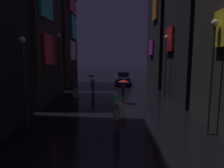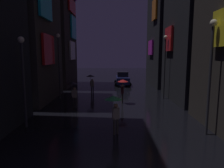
{
  "view_description": "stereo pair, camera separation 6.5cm",
  "coord_description": "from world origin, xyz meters",
  "px_view_note": "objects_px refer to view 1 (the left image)",
  "views": [
    {
      "loc": [
        -0.05,
        -5.69,
        4.16
      ],
      "look_at": [
        0.0,
        9.02,
        2.04
      ],
      "focal_mm": 32.0,
      "sensor_mm": 36.0,
      "label": 1
    },
    {
      "loc": [
        0.01,
        -5.69,
        4.16
      ],
      "look_at": [
        0.0,
        9.02,
        2.04
      ],
      "focal_mm": 32.0,
      "sensor_mm": 36.0,
      "label": 2
    }
  ],
  "objects_px": {
    "streetlamp_left_near": "(23,71)",
    "pedestrian_foreground_left_red": "(123,85)",
    "streetlamp_right_near": "(211,65)",
    "pedestrian_near_crossing_black": "(73,87)",
    "pedestrian_foreground_right_green": "(115,104)",
    "car_distant": "(122,79)",
    "streetlamp_left_far": "(59,59)",
    "streetlamp_right_far": "(165,60)",
    "pedestrian_far_right_black": "(91,79)"
  },
  "relations": [
    {
      "from": "streetlamp_left_near",
      "to": "pedestrian_foreground_left_red",
      "type": "bearing_deg",
      "value": 44.12
    },
    {
      "from": "pedestrian_foreground_left_red",
      "to": "streetlamp_right_near",
      "type": "relative_size",
      "value": 0.36
    },
    {
      "from": "pedestrian_near_crossing_black",
      "to": "pedestrian_foreground_right_green",
      "type": "bearing_deg",
      "value": -59.53
    },
    {
      "from": "pedestrian_foreground_left_red",
      "to": "streetlamp_right_near",
      "type": "height_order",
      "value": "streetlamp_right_near"
    },
    {
      "from": "car_distant",
      "to": "streetlamp_left_far",
      "type": "xyz_separation_m",
      "value": [
        -6.48,
        -8.61,
        2.87
      ]
    },
    {
      "from": "pedestrian_near_crossing_black",
      "to": "streetlamp_right_near",
      "type": "relative_size",
      "value": 0.36
    },
    {
      "from": "streetlamp_right_near",
      "to": "streetlamp_left_near",
      "type": "distance_m",
      "value": 10.07
    },
    {
      "from": "streetlamp_left_far",
      "to": "streetlamp_left_near",
      "type": "height_order",
      "value": "streetlamp_left_far"
    },
    {
      "from": "streetlamp_right_far",
      "to": "streetlamp_left_near",
      "type": "xyz_separation_m",
      "value": [
        -10.0,
        -7.75,
        -0.44
      ]
    },
    {
      "from": "pedestrian_far_right_black",
      "to": "streetlamp_right_far",
      "type": "bearing_deg",
      "value": -16.55
    },
    {
      "from": "pedestrian_foreground_right_green",
      "to": "streetlamp_right_near",
      "type": "distance_m",
      "value": 5.28
    },
    {
      "from": "pedestrian_near_crossing_black",
      "to": "streetlamp_left_near",
      "type": "distance_m",
      "value": 4.95
    },
    {
      "from": "pedestrian_near_crossing_black",
      "to": "streetlamp_left_far",
      "type": "bearing_deg",
      "value": 119.0
    },
    {
      "from": "pedestrian_foreground_right_green",
      "to": "pedestrian_far_right_black",
      "type": "xyz_separation_m",
      "value": [
        -2.34,
        11.05,
        0.0
      ]
    },
    {
      "from": "pedestrian_near_crossing_black",
      "to": "pedestrian_foreground_right_green",
      "type": "xyz_separation_m",
      "value": [
        3.19,
        -5.42,
        0.0
      ]
    },
    {
      "from": "pedestrian_near_crossing_black",
      "to": "pedestrian_foreground_right_green",
      "type": "distance_m",
      "value": 6.29
    },
    {
      "from": "pedestrian_near_crossing_black",
      "to": "car_distant",
      "type": "xyz_separation_m",
      "value": [
        4.55,
        12.08,
        -0.74
      ]
    },
    {
      "from": "streetlamp_right_far",
      "to": "streetlamp_right_near",
      "type": "relative_size",
      "value": 1.01
    },
    {
      "from": "pedestrian_foreground_right_green",
      "to": "streetlamp_left_far",
      "type": "bearing_deg",
      "value": 119.9
    },
    {
      "from": "car_distant",
      "to": "streetlamp_right_near",
      "type": "bearing_deg",
      "value": -78.58
    },
    {
      "from": "pedestrian_foreground_left_red",
      "to": "streetlamp_left_near",
      "type": "distance_m",
      "value": 8.42
    },
    {
      "from": "streetlamp_left_near",
      "to": "car_distant",
      "type": "bearing_deg",
      "value": 68.38
    },
    {
      "from": "pedestrian_foreground_right_green",
      "to": "car_distant",
      "type": "distance_m",
      "value": 17.57
    },
    {
      "from": "pedestrian_near_crossing_black",
      "to": "streetlamp_right_far",
      "type": "height_order",
      "value": "streetlamp_right_far"
    },
    {
      "from": "pedestrian_foreground_right_green",
      "to": "streetlamp_left_far",
      "type": "height_order",
      "value": "streetlamp_left_far"
    },
    {
      "from": "pedestrian_foreground_right_green",
      "to": "streetlamp_left_near",
      "type": "relative_size",
      "value": 0.41
    },
    {
      "from": "pedestrian_foreground_left_red",
      "to": "pedestrian_foreground_right_green",
      "type": "xyz_separation_m",
      "value": [
        -0.82,
        -6.91,
        0.0
      ]
    },
    {
      "from": "pedestrian_foreground_left_red",
      "to": "streetlamp_left_near",
      "type": "height_order",
      "value": "streetlamp_left_near"
    },
    {
      "from": "streetlamp_right_far",
      "to": "streetlamp_left_far",
      "type": "relative_size",
      "value": 0.97
    },
    {
      "from": "streetlamp_right_far",
      "to": "streetlamp_left_near",
      "type": "distance_m",
      "value": 12.66
    },
    {
      "from": "pedestrian_foreground_left_red",
      "to": "streetlamp_right_far",
      "type": "xyz_separation_m",
      "value": [
        4.07,
        2.0,
        2.04
      ]
    },
    {
      "from": "pedestrian_foreground_left_red",
      "to": "car_distant",
      "type": "xyz_separation_m",
      "value": [
        0.55,
        10.59,
        -0.74
      ]
    },
    {
      "from": "pedestrian_foreground_left_red",
      "to": "streetlamp_left_far",
      "type": "bearing_deg",
      "value": 161.49
    },
    {
      "from": "pedestrian_foreground_right_green",
      "to": "streetlamp_right_far",
      "type": "relative_size",
      "value": 0.35
    },
    {
      "from": "pedestrian_foreground_left_red",
      "to": "streetlamp_right_near",
      "type": "xyz_separation_m",
      "value": [
        4.07,
        -6.85,
        1.99
      ]
    },
    {
      "from": "streetlamp_left_far",
      "to": "streetlamp_right_near",
      "type": "xyz_separation_m",
      "value": [
        10.0,
        -8.83,
        -0.13
      ]
    },
    {
      "from": "pedestrian_foreground_right_green",
      "to": "streetlamp_right_near",
      "type": "relative_size",
      "value": 0.36
    },
    {
      "from": "pedestrian_foreground_left_red",
      "to": "streetlamp_right_near",
      "type": "distance_m",
      "value": 8.21
    },
    {
      "from": "pedestrian_far_right_black",
      "to": "streetlamp_right_near",
      "type": "relative_size",
      "value": 0.36
    },
    {
      "from": "streetlamp_left_far",
      "to": "streetlamp_right_near",
      "type": "distance_m",
      "value": 13.34
    },
    {
      "from": "pedestrian_far_right_black",
      "to": "streetlamp_right_near",
      "type": "distance_m",
      "value": 13.3
    },
    {
      "from": "pedestrian_foreground_left_red",
      "to": "pedestrian_foreground_right_green",
      "type": "bearing_deg",
      "value": -96.73
    },
    {
      "from": "pedestrian_far_right_black",
      "to": "streetlamp_left_near",
      "type": "bearing_deg",
      "value": -105.66
    },
    {
      "from": "pedestrian_near_crossing_black",
      "to": "pedestrian_far_right_black",
      "type": "relative_size",
      "value": 1.0
    },
    {
      "from": "car_distant",
      "to": "streetlamp_right_near",
      "type": "relative_size",
      "value": 0.7
    },
    {
      "from": "pedestrian_foreground_right_green",
      "to": "streetlamp_right_far",
      "type": "height_order",
      "value": "streetlamp_right_far"
    },
    {
      "from": "pedestrian_near_crossing_black",
      "to": "pedestrian_far_right_black",
      "type": "bearing_deg",
      "value": 81.42
    },
    {
      "from": "pedestrian_foreground_left_red",
      "to": "streetlamp_left_far",
      "type": "height_order",
      "value": "streetlamp_left_far"
    },
    {
      "from": "streetlamp_left_far",
      "to": "streetlamp_left_near",
      "type": "distance_m",
      "value": 7.75
    },
    {
      "from": "car_distant",
      "to": "pedestrian_near_crossing_black",
      "type": "bearing_deg",
      "value": -110.65
    }
  ]
}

